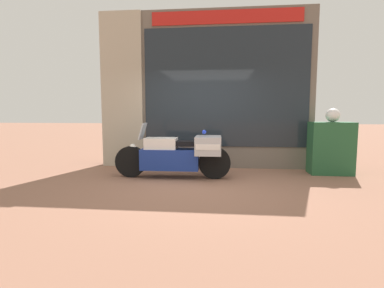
# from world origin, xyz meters

# --- Properties ---
(ground_plane) EXTENTS (60.00, 60.00, 0.00)m
(ground_plane) POSITION_xyz_m (0.00, 0.00, 0.00)
(ground_plane) COLOR #8E604C
(shop_building) EXTENTS (5.32, 0.55, 3.91)m
(shop_building) POSITION_xyz_m (-0.43, 2.00, 1.96)
(shop_building) COLOR #6B6056
(shop_building) RESTS_ON ground
(window_display) EXTENTS (3.80, 0.30, 2.00)m
(window_display) POSITION_xyz_m (0.46, 2.03, 0.48)
(window_display) COLOR slate
(window_display) RESTS_ON ground
(paramedic_motorcycle) EXTENTS (2.49, 0.71, 1.18)m
(paramedic_motorcycle) POSITION_xyz_m (-0.45, 0.55, 0.53)
(paramedic_motorcycle) COLOR black
(paramedic_motorcycle) RESTS_ON ground
(utility_cabinet) EXTENTS (0.92, 0.52, 1.18)m
(utility_cabinet) POSITION_xyz_m (2.90, 1.33, 0.59)
(utility_cabinet) COLOR #235633
(utility_cabinet) RESTS_ON ground
(white_helmet) EXTENTS (0.31, 0.31, 0.31)m
(white_helmet) POSITION_xyz_m (2.91, 1.34, 1.34)
(white_helmet) COLOR white
(white_helmet) RESTS_ON utility_cabinet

